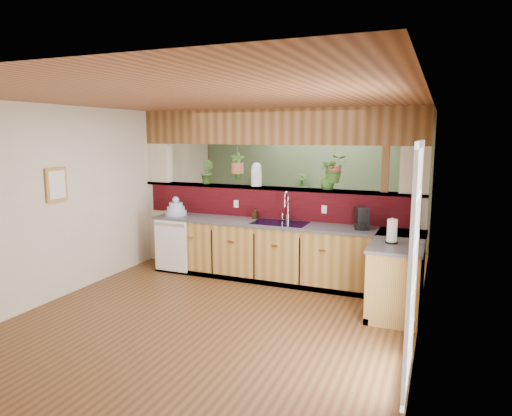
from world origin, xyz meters
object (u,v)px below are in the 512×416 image
at_px(soap_dispenser, 255,213).
at_px(paper_towel, 392,232).
at_px(faucet, 287,205).
at_px(dish_stack, 176,209).
at_px(glass_jar, 256,174).
at_px(coffee_maker, 362,219).
at_px(shelving_console, 280,219).

xyz_separation_m(soap_dispenser, paper_towel, (2.15, -0.86, 0.05)).
bearing_deg(faucet, dish_stack, -174.42).
height_order(dish_stack, paper_towel, paper_towel).
bearing_deg(dish_stack, soap_dispenser, 8.12).
xyz_separation_m(faucet, dish_stack, (-1.85, -0.18, -0.16)).
bearing_deg(paper_towel, faucet, 152.48).
height_order(faucet, soap_dispenser, faucet).
bearing_deg(glass_jar, dish_stack, -162.39).
bearing_deg(faucet, soap_dispenser, 179.01).
height_order(faucet, dish_stack, faucet).
xyz_separation_m(faucet, glass_jar, (-0.59, 0.22, 0.43)).
relative_size(coffee_maker, shelving_console, 0.19).
xyz_separation_m(dish_stack, paper_towel, (3.48, -0.67, 0.05)).
bearing_deg(dish_stack, shelving_console, 66.63).
distance_m(soap_dispenser, glass_jar, 0.63).
xyz_separation_m(glass_jar, shelving_console, (-0.27, 1.90, -1.08)).
height_order(coffee_maker, paper_towel, paper_towel).
xyz_separation_m(paper_towel, glass_jar, (-2.22, 1.07, 0.54)).
distance_m(faucet, soap_dispenser, 0.54).
xyz_separation_m(dish_stack, coffee_maker, (2.99, 0.05, 0.04)).
relative_size(dish_stack, coffee_maker, 1.16).
xyz_separation_m(faucet, paper_towel, (1.63, -0.85, -0.11)).
xyz_separation_m(coffee_maker, glass_jar, (-1.73, 0.35, 0.54)).
bearing_deg(faucet, coffee_maker, -6.63).
bearing_deg(paper_towel, soap_dispenser, 158.23).
bearing_deg(soap_dispenser, paper_towel, -21.77).
distance_m(soap_dispenser, shelving_console, 2.19).
bearing_deg(shelving_console, faucet, -79.20).
distance_m(faucet, dish_stack, 1.86).
relative_size(soap_dispenser, glass_jar, 0.48).
bearing_deg(dish_stack, coffee_maker, 0.91).
xyz_separation_m(soap_dispenser, glass_jar, (-0.07, 0.21, 0.59)).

